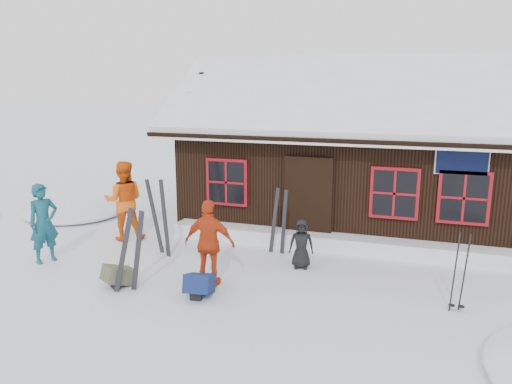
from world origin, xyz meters
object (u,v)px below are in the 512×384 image
Objects in this scene: skier_crouched at (301,244)px; ski_poles at (459,273)px; skier_orange_left at (124,201)px; backpack_olive at (119,278)px; skier_orange_right at (210,243)px; backpack_blue at (200,288)px; ski_pair_left at (131,251)px; skier_teal at (44,223)px.

skier_crouched is 3.11m from ski_poles.
skier_crouched is at bearing 146.82° from skier_orange_left.
backpack_olive is at bearing -158.52° from skier_crouched.
skier_orange_right reaches higher than ski_poles.
backpack_blue is at bearing -137.47° from skier_crouched.
skier_orange_left reaches higher than ski_pair_left.
ski_pair_left reaches higher than backpack_blue.
skier_orange_left is at bearing 151.81° from backpack_olive.
ski_poles is 4.40m from backpack_blue.
skier_teal is 0.88× the size of skier_orange_left.
skier_orange_left reaches higher than skier_orange_right.
backpack_olive is at bearing -171.84° from ski_poles.
ski_pair_left is 5.63m from ski_poles.
ski_pair_left is 0.74m from backpack_olive.
skier_teal is at bearing 161.48° from backpack_blue.
skier_teal is 3.78m from skier_orange_right.
skier_orange_right is (3.03, -1.93, -0.14)m from skier_orange_left.
skier_teal reaches higher than backpack_olive.
skier_teal is 1.21× the size of ski_poles.
ski_pair_left is (2.56, -0.79, -0.08)m from skier_teal.
skier_teal is 5.36m from skier_crouched.
skier_orange_right reaches higher than ski_pair_left.
ski_pair_left is 3.04× the size of backpack_olive.
skier_orange_right is at bearing 82.70° from backpack_blue.
backpack_blue reaches higher than backpack_olive.
backpack_blue is at bearing 114.88° from skier_orange_left.
ski_pair_left reaches higher than backpack_olive.
ski_pair_left is at bearing 26.87° from skier_orange_right.
skier_teal is 1.05× the size of ski_pair_left.
skier_teal reaches higher than backpack_blue.
skier_orange_right is 2.01m from skier_crouched.
skier_crouched is at bearing 159.11° from ski_poles.
skier_teal is 2.37m from backpack_olive.
ski_pair_left is 2.69× the size of backpack_blue.
skier_crouched is 2.39m from backpack_blue.
backpack_blue is (3.80, -0.61, -0.68)m from skier_teal.
skier_crouched is 3.62m from backpack_olive.
skier_orange_right is at bearing 24.09° from ski_pair_left.
ski_poles is at bearing -61.98° from skier_teal.
backpack_blue is at bearing -72.49° from skier_teal.
backpack_blue is at bearing -169.32° from ski_poles.
skier_crouched reaches higher than backpack_blue.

